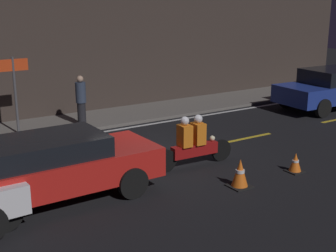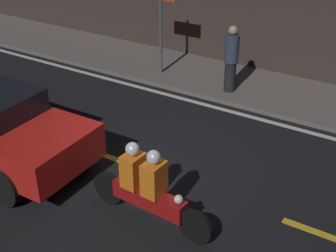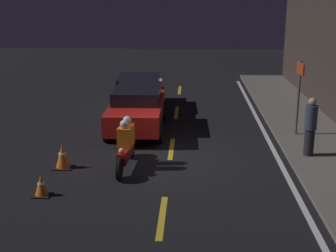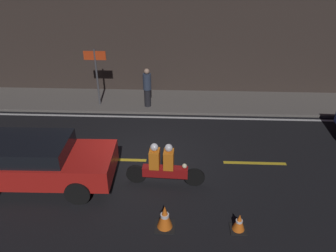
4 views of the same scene
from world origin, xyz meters
TOP-DOWN VIEW (x-y plane):
  - ground_plane at (0.00, 0.00)m, footprint 56.00×56.00m
  - raised_curb at (0.00, 4.49)m, footprint 28.00×2.37m
  - building_front at (0.00, 5.83)m, footprint 28.00×0.30m
  - lane_dash_c at (-1.00, 0.00)m, footprint 2.00×0.14m
  - lane_dash_d at (3.50, 0.00)m, footprint 2.00×0.14m
  - lane_solid_kerb at (0.00, 3.06)m, footprint 25.20×0.14m
  - taxi_red at (-3.05, -1.26)m, footprint 4.44×1.90m
  - sedan_blue at (9.06, 1.35)m, footprint 4.48×2.17m
  - motorcycle at (0.62, -1.15)m, footprint 2.28×0.39m
  - traffic_cone_near at (0.75, -2.84)m, footprint 0.50×0.50m
  - traffic_cone_mid at (2.56, -2.85)m, footprint 0.40×0.40m
  - pedestrian at (-0.33, 3.90)m, footprint 0.34×0.34m
  - shop_sign at (-2.41, 3.99)m, footprint 0.90×0.08m

SIDE VIEW (x-z plane):
  - ground_plane at x=0.00m, z-range 0.00..0.00m
  - lane_solid_kerb at x=0.00m, z-range 0.00..0.01m
  - lane_dash_c at x=-1.00m, z-range 0.00..0.01m
  - lane_dash_d at x=3.50m, z-range 0.00..0.01m
  - raised_curb at x=0.00m, z-range 0.00..0.11m
  - traffic_cone_mid at x=2.56m, z-range -0.01..0.49m
  - traffic_cone_near at x=0.75m, z-range -0.01..0.66m
  - motorcycle at x=0.62m, z-range -0.05..1.31m
  - taxi_red at x=-3.05m, z-range 0.07..1.50m
  - sedan_blue at x=9.06m, z-range 0.05..1.62m
  - pedestrian at x=-0.33m, z-range 0.12..1.78m
  - shop_sign at x=-2.41m, z-range 0.59..2.99m
  - building_front at x=0.00m, z-range 0.00..5.03m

